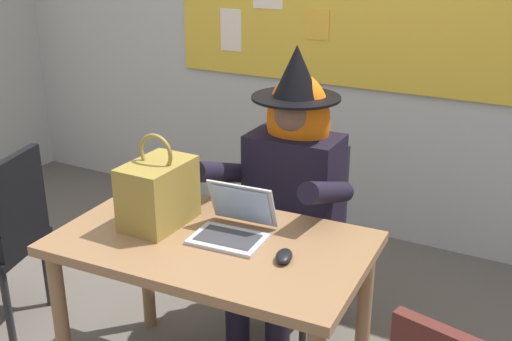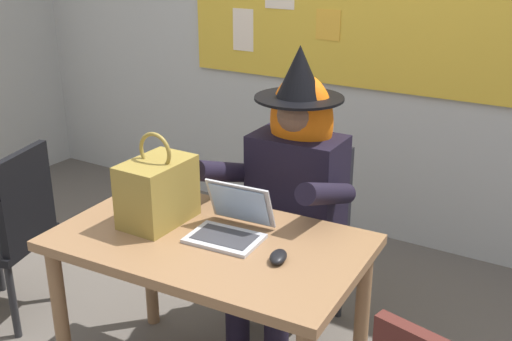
# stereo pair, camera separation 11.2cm
# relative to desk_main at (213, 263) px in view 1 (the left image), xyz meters

# --- Properties ---
(wall_back_bulletin) EXTENTS (5.37, 1.97, 2.66)m
(wall_back_bulletin) POSITION_rel_desk_main_xyz_m (-0.10, 1.78, 0.72)
(wall_back_bulletin) COLOR #B2B2AD
(wall_back_bulletin) RESTS_ON ground
(desk_main) EXTENTS (1.23, 0.77, 0.73)m
(desk_main) POSITION_rel_desk_main_xyz_m (0.00, 0.00, 0.00)
(desk_main) COLOR #8E6642
(desk_main) RESTS_ON ground
(chair_at_desk) EXTENTS (0.45, 0.45, 0.90)m
(chair_at_desk) POSITION_rel_desk_main_xyz_m (0.04, 0.71, -0.12)
(chair_at_desk) COLOR black
(chair_at_desk) RESTS_ON ground
(person_costumed) EXTENTS (0.60, 0.67, 1.38)m
(person_costumed) POSITION_rel_desk_main_xyz_m (0.04, 0.59, 0.15)
(person_costumed) COLOR black
(person_costumed) RESTS_ON ground
(laptop) EXTENTS (0.29, 0.28, 0.19)m
(laptop) POSITION_rel_desk_main_xyz_m (0.06, 0.06, 0.15)
(laptop) COLOR #B7B7BC
(laptop) RESTS_ON desk_main
(computer_mouse) EXTENTS (0.09, 0.12, 0.03)m
(computer_mouse) POSITION_rel_desk_main_xyz_m (0.31, -0.02, 0.12)
(computer_mouse) COLOR black
(computer_mouse) RESTS_ON desk_main
(handbag) EXTENTS (0.20, 0.30, 0.38)m
(handbag) POSITION_rel_desk_main_xyz_m (-0.26, 0.02, 0.24)
(handbag) COLOR olive
(handbag) RESTS_ON desk_main
(chair_spare_by_window) EXTENTS (0.52, 0.52, 0.89)m
(chair_spare_by_window) POSITION_rel_desk_main_xyz_m (-1.16, -0.04, -0.13)
(chair_spare_by_window) COLOR black
(chair_spare_by_window) RESTS_ON ground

